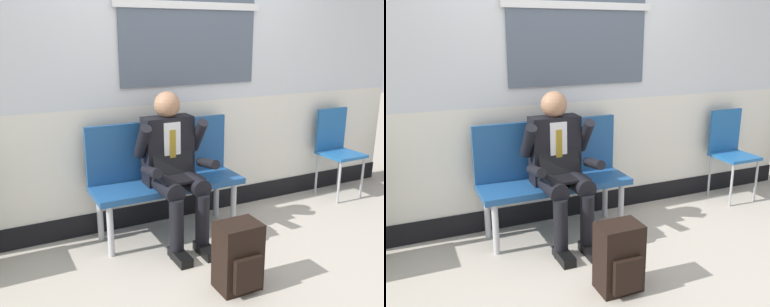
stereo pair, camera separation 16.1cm
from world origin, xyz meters
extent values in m
plane|color=#B2A899|center=(0.00, 0.00, 0.00)|extent=(18.00, 18.00, 0.00)
cube|color=silver|center=(0.00, 0.69, 0.63)|extent=(5.06, 0.12, 0.89)
cube|color=black|center=(0.00, 0.69, 0.09)|extent=(5.06, 0.14, 0.19)
cube|color=#4C5666|center=(0.10, 0.62, 1.88)|extent=(1.27, 0.02, 1.31)
cube|color=silver|center=(0.10, 0.61, 1.88)|extent=(1.35, 0.03, 0.06)
cube|color=navy|center=(-0.24, 0.34, 0.45)|extent=(1.26, 0.42, 0.05)
cube|color=navy|center=(-0.24, 0.52, 0.71)|extent=(1.26, 0.04, 0.49)
cylinder|color=#B7B7BC|center=(-0.79, 0.19, 0.21)|extent=(0.05, 0.05, 0.42)
cylinder|color=#B7B7BC|center=(-0.79, 0.49, 0.21)|extent=(0.05, 0.05, 0.42)
cylinder|color=#B7B7BC|center=(0.31, 0.19, 0.21)|extent=(0.05, 0.05, 0.42)
cylinder|color=#B7B7BC|center=(0.31, 0.49, 0.21)|extent=(0.05, 0.05, 0.42)
cylinder|color=black|center=(-0.35, 0.13, 0.52)|extent=(0.15, 0.40, 0.15)
cylinder|color=black|center=(-0.35, -0.06, 0.24)|extent=(0.11, 0.11, 0.47)
cube|color=black|center=(-0.35, -0.12, 0.04)|extent=(0.10, 0.26, 0.07)
cylinder|color=black|center=(-0.13, 0.13, 0.52)|extent=(0.15, 0.40, 0.15)
cylinder|color=black|center=(-0.13, -0.06, 0.24)|extent=(0.11, 0.11, 0.47)
cube|color=black|center=(-0.13, -0.12, 0.04)|extent=(0.10, 0.26, 0.07)
cube|color=black|center=(-0.24, 0.34, 0.75)|extent=(0.40, 0.18, 0.55)
cube|color=silver|center=(-0.24, 0.25, 0.80)|extent=(0.14, 0.01, 0.39)
cube|color=olive|center=(-0.24, 0.24, 0.77)|extent=(0.05, 0.01, 0.33)
sphere|color=#9E7051|center=(-0.24, 0.34, 1.12)|extent=(0.21, 0.21, 0.21)
cylinder|color=black|center=(-0.48, 0.27, 0.86)|extent=(0.09, 0.25, 0.30)
cylinder|color=black|center=(-0.48, 0.10, 0.66)|extent=(0.08, 0.27, 0.12)
cylinder|color=black|center=(0.00, 0.27, 0.86)|extent=(0.09, 0.25, 0.30)
cylinder|color=black|center=(0.00, 0.10, 0.66)|extent=(0.08, 0.27, 0.12)
cube|color=black|center=(-0.24, 0.10, 0.57)|extent=(0.34, 0.22, 0.02)
cube|color=black|center=(-0.24, 0.23, 0.68)|extent=(0.34, 0.08, 0.21)
cube|color=black|center=(-0.15, -0.60, 0.23)|extent=(0.29, 0.21, 0.47)
cube|color=black|center=(-0.15, -0.72, 0.16)|extent=(0.20, 0.04, 0.23)
cube|color=#1E5999|center=(1.71, 0.36, 0.46)|extent=(0.38, 0.38, 0.03)
cube|color=#1E5999|center=(1.71, 0.53, 0.69)|extent=(0.38, 0.03, 0.44)
cylinder|color=#A5A5AA|center=(1.55, 0.20, 0.22)|extent=(0.02, 0.02, 0.44)
cylinder|color=#A5A5AA|center=(1.87, 0.20, 0.22)|extent=(0.02, 0.02, 0.44)
cylinder|color=#A5A5AA|center=(1.55, 0.52, 0.22)|extent=(0.02, 0.02, 0.44)
cylinder|color=#A5A5AA|center=(1.87, 0.52, 0.22)|extent=(0.02, 0.02, 0.44)
camera|label=1|loc=(-1.56, -2.72, 1.65)|focal=39.79mm
camera|label=2|loc=(-1.41, -2.79, 1.65)|focal=39.79mm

